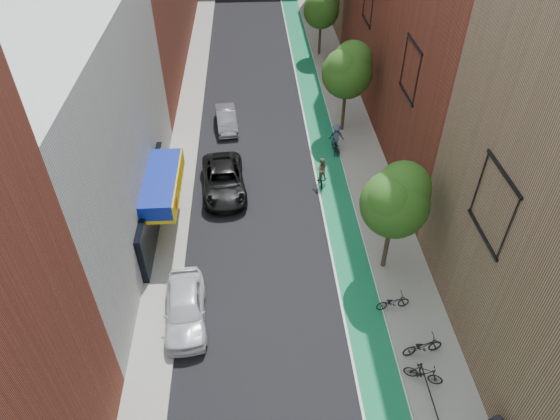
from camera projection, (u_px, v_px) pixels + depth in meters
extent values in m
cube|color=#157840|center=(317.00, 118.00, 38.87)|extent=(2.00, 68.00, 0.01)
cube|color=gray|center=(188.00, 121.00, 38.35)|extent=(2.00, 68.00, 0.15)
cube|color=gray|center=(349.00, 116.00, 38.94)|extent=(3.00, 68.00, 0.15)
cube|color=silver|center=(56.00, 142.00, 25.14)|extent=(8.00, 20.00, 12.00)
cylinder|color=#332619|center=(387.00, 245.00, 25.68)|extent=(0.24, 0.24, 3.30)
sphere|color=#255216|center=(394.00, 204.00, 23.92)|extent=(3.36, 3.36, 3.36)
sphere|color=#255216|center=(404.00, 188.00, 23.70)|extent=(2.64, 2.64, 2.64)
sphere|color=#255216|center=(391.00, 200.00, 23.37)|extent=(2.40, 2.40, 2.40)
cylinder|color=#332619|center=(343.00, 110.00, 36.31)|extent=(0.24, 0.24, 3.47)
sphere|color=#255216|center=(347.00, 73.00, 34.46)|extent=(3.53, 3.53, 3.53)
sphere|color=#255216|center=(353.00, 61.00, 34.22)|extent=(2.77, 2.77, 2.77)
sphere|color=#255216|center=(344.00, 68.00, 33.89)|extent=(2.52, 2.52, 2.52)
cylinder|color=#332619|center=(320.00, 39.00, 47.07)|extent=(0.24, 0.24, 3.19)
sphere|color=#255216|center=(321.00, 10.00, 45.37)|extent=(3.25, 3.25, 3.25)
sphere|color=#255216|center=(326.00, 1.00, 45.17)|extent=(2.55, 2.55, 2.55)
sphere|color=#255216|center=(319.00, 6.00, 44.83)|extent=(2.32, 2.32, 2.32)
imported|color=silver|center=(185.00, 308.00, 23.61)|extent=(2.30, 4.91, 1.62)
imported|color=black|center=(224.00, 180.00, 31.36)|extent=(3.10, 5.90, 1.58)
imported|color=gray|center=(226.00, 119.00, 37.40)|extent=(1.84, 4.25, 1.36)
imported|color=black|center=(321.00, 177.00, 32.02)|extent=(0.57, 1.84, 1.10)
imported|color=#957F57|center=(321.00, 169.00, 31.71)|extent=(0.78, 0.62, 1.58)
imported|color=black|center=(336.00, 146.00, 34.98)|extent=(0.87, 1.76, 0.88)
imported|color=black|center=(336.00, 137.00, 34.61)|extent=(0.97, 0.54, 1.57)
imported|color=black|center=(336.00, 146.00, 34.96)|extent=(0.76, 1.62, 0.94)
imported|color=#3C4E6C|center=(336.00, 136.00, 34.55)|extent=(1.24, 0.87, 1.74)
imported|color=black|center=(423.00, 346.00, 22.19)|extent=(1.97, 0.96, 0.99)
imported|color=black|center=(424.00, 373.00, 21.14)|extent=(1.72, 1.12, 1.01)
imported|color=black|center=(393.00, 302.00, 24.16)|extent=(1.75, 0.82, 0.89)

